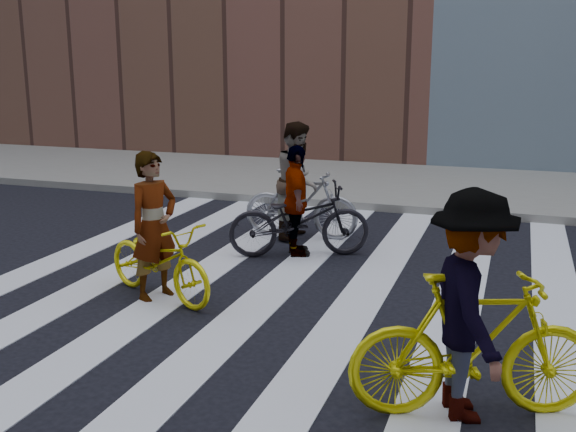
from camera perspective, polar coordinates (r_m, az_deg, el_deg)
The scene contains 11 objects.
ground at distance 7.96m, azimuth 1.82°, elevation -7.33°, with size 100.00×100.00×0.00m, color black.
sidewalk_far at distance 15.03m, azimuth 10.34°, elevation 2.58°, with size 100.00×5.00×0.15m, color gray.
zebra_crosswalk at distance 7.96m, azimuth 1.82°, elevation -7.29°, with size 8.25×10.00×0.01m.
bike_yellow_left at distance 8.11m, azimuth -10.85°, elevation -3.67°, with size 0.62×1.79×0.94m, color yellow.
bike_silver_mid at distance 10.64m, azimuth 1.10°, elevation 1.06°, with size 0.52×1.84×1.10m, color #9C9DA5.
bike_yellow_right at distance 5.56m, azimuth 15.49°, elevation -10.55°, with size 0.56×1.98×1.19m, color yellow.
bike_dark_rear at distance 9.65m, azimuth 0.97°, elevation -0.33°, with size 0.71×2.03×1.07m, color black.
rider_left at distance 8.02m, azimuth -11.29°, elevation -0.84°, with size 0.64×0.42×1.76m, color slate.
rider_mid at distance 10.58m, azimuth 0.85°, elevation 3.03°, with size 0.90×0.70×1.84m, color slate.
rider_right at distance 5.45m, azimuth 15.17°, elevation -7.35°, with size 1.19×0.68×1.84m, color slate.
rider_rear at distance 9.60m, azimuth 0.69°, elevation 1.25°, with size 0.94×0.39×1.60m, color slate.
Camera 1 is at (2.19, -7.12, 2.79)m, focal length 42.00 mm.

